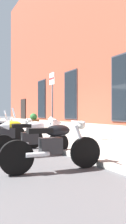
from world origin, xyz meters
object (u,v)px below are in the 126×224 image
object	(u,v)px
motorcycle_black_naked	(54,146)
barrel_planter	(33,124)
motorcycle_white_sport	(35,135)
parking_sign	(52,97)
motorcycle_yellow_naked	(10,134)

from	to	relation	value
motorcycle_black_naked	barrel_planter	xyz separation A→B (m)	(-7.17, 2.36, 0.07)
motorcycle_white_sport	parking_sign	size ratio (longest dim) A/B	0.82
parking_sign	barrel_planter	xyz separation A→B (m)	(-3.69, 0.69, -1.23)
motorcycle_yellow_naked	parking_sign	bearing A→B (deg)	103.37
motorcycle_yellow_naked	motorcycle_black_naked	size ratio (longest dim) A/B	0.99
motorcycle_white_sport	motorcycle_black_naked	xyz separation A→B (m)	(1.65, -0.25, -0.09)
barrel_planter	motorcycle_black_naked	bearing A→B (deg)	-18.23
motorcycle_black_naked	barrel_planter	bearing A→B (deg)	161.77
motorcycle_black_naked	motorcycle_white_sport	bearing A→B (deg)	171.35
motorcycle_black_naked	parking_sign	bearing A→B (deg)	154.38
motorcycle_black_naked	motorcycle_yellow_naked	bearing A→B (deg)	-179.47
parking_sign	barrel_planter	world-z (taller)	parking_sign
motorcycle_white_sport	motorcycle_black_naked	distance (m)	1.67
barrel_planter	motorcycle_yellow_naked	bearing A→B (deg)	-30.29
motorcycle_yellow_naked	parking_sign	size ratio (longest dim) A/B	0.81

